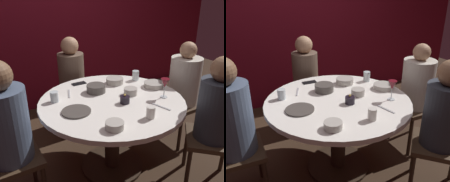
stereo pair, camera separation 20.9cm
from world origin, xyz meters
TOP-DOWN VIEW (x-y plane):
  - ground_plane at (0.00, 0.00)m, footprint 8.00×8.00m
  - back_wall at (0.00, 1.67)m, footprint 6.00×0.10m
  - dining_table at (0.00, 0.00)m, footprint 1.27×1.27m
  - seated_diner_left at (-0.88, 0.00)m, footprint 0.40×0.40m
  - seated_diner_back at (0.00, 0.90)m, footprint 0.40×0.40m
  - seated_diner_right at (0.90, 0.00)m, footprint 0.40×0.40m
  - seated_diner_front_right at (0.61, -0.61)m, footprint 0.57×0.57m
  - candle_holder at (0.06, -0.12)m, footprint 0.08×0.08m
  - wine_glass at (0.42, -0.20)m, footprint 0.08×0.08m
  - dinner_plate at (-0.36, -0.05)m, footprint 0.23×0.23m
  - cell_phone at (-0.09, 0.49)m, footprint 0.14×0.07m
  - bowl_serving_large at (-0.24, -0.41)m, footprint 0.13×0.13m
  - bowl_salad_center at (0.20, -0.00)m, footprint 0.12×0.12m
  - bowl_small_white at (0.22, 0.31)m, footprint 0.17×0.17m
  - bowl_sauce_side at (0.50, 0.03)m, footprint 0.19×0.19m
  - bowl_rice_portion at (-0.04, 0.22)m, footprint 0.18×0.18m
  - cup_near_candle at (0.08, -0.43)m, footprint 0.07×0.07m
  - cup_by_left_diner at (-0.44, 0.22)m, footprint 0.07×0.07m
  - cup_by_right_diner at (0.46, 0.28)m, footprint 0.07×0.07m
  - fork_near_plate at (0.27, -0.34)m, footprint 0.06×0.18m
  - knife_near_plate at (-0.27, 0.31)m, footprint 0.08×0.17m

SIDE VIEW (x-z plane):
  - ground_plane at x=0.00m, z-range 0.00..0.00m
  - dining_table at x=0.00m, z-range 0.20..0.93m
  - seated_diner_back at x=0.00m, z-range 0.14..1.26m
  - seated_diner_right at x=0.90m, z-range 0.14..1.27m
  - seated_diner_front_right at x=0.61m, z-range 0.14..1.30m
  - fork_near_plate at x=0.27m, z-range 0.73..0.73m
  - knife_near_plate at x=-0.27m, z-range 0.73..0.73m
  - cell_phone at x=-0.09m, z-range 0.73..0.73m
  - dinner_plate at x=-0.36m, z-range 0.73..0.74m
  - seated_diner_left at x=-0.88m, z-range 0.14..1.35m
  - bowl_sauce_side at x=0.50m, z-range 0.73..0.77m
  - bowl_serving_large at x=-0.24m, z-range 0.73..0.78m
  - bowl_small_white at x=0.22m, z-range 0.73..0.79m
  - bowl_salad_center at x=0.20m, z-range 0.73..0.79m
  - candle_holder at x=0.06m, z-range 0.72..0.80m
  - bowl_rice_portion at x=-0.04m, z-range 0.73..0.80m
  - cup_by_left_diner at x=-0.44m, z-range 0.73..0.82m
  - cup_near_candle at x=0.08m, z-range 0.73..0.82m
  - cup_by_right_diner at x=0.46m, z-range 0.73..0.83m
  - wine_glass at x=0.42m, z-range 0.77..0.94m
  - back_wall at x=0.00m, z-range 0.00..2.60m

